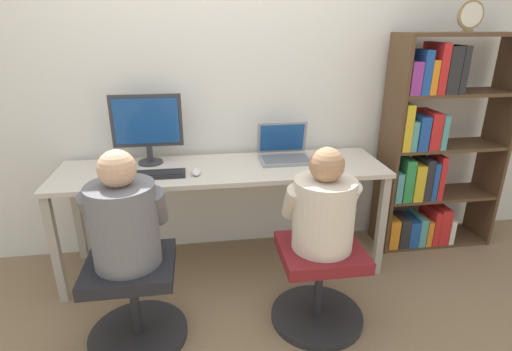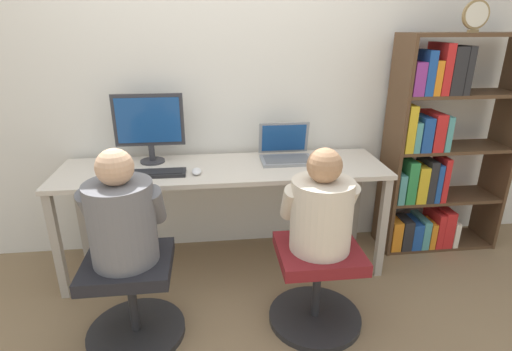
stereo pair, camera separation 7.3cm
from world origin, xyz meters
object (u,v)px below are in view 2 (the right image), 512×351
laptop (286,153)px  person_at_monitor (121,216)px  desktop_monitor (149,125)px  desk_clock (476,15)px  office_chair_left (132,296)px  bookshelf (434,154)px  keyboard (150,173)px  office_chair_right (317,283)px  person_at_laptop (321,209)px

laptop → person_at_monitor: size_ratio=0.59×
desktop_monitor → desk_clock: desk_clock is taller
office_chair_left → person_at_monitor: size_ratio=0.90×
person_at_monitor → bookshelf: bookshelf is taller
keyboard → person_at_monitor: 0.55m
laptop → office_chair_left: 1.34m
office_chair_left → laptop: bearing=37.5°
laptop → desktop_monitor: bearing=176.7°
desktop_monitor → laptop: bearing=-3.3°
laptop → office_chair_right: laptop is taller
person_at_laptop → desk_clock: desk_clock is taller
keyboard → desk_clock: bearing=3.3°
laptop → person_at_laptop: person_at_laptop is taller
person_at_laptop → bookshelf: size_ratio=0.36×
office_chair_right → person_at_monitor: bearing=179.7°
person_at_monitor → desk_clock: (2.14, 0.66, 0.95)m
keyboard → person_at_monitor: person_at_monitor is taller
desktop_monitor → office_chair_left: size_ratio=0.86×
desktop_monitor → keyboard: size_ratio=1.05×
laptop → bookshelf: 1.09m
bookshelf → person_at_monitor: bearing=-160.5°
desktop_monitor → desk_clock: (2.09, -0.13, 0.68)m
bookshelf → keyboard: bearing=-174.5°
office_chair_left → office_chair_right: same height
person_at_monitor → person_at_laptop: person_at_monitor is taller
keyboard → bookshelf: size_ratio=0.28×
office_chair_left → person_at_monitor: bearing=90.0°
keyboard → office_chair_left: bearing=-97.4°
desktop_monitor → person_at_laptop: (0.97, -0.80, -0.28)m
laptop → person_at_monitor: (-0.97, -0.74, -0.06)m
desk_clock → laptop: bearing=176.0°
laptop → office_chair_left: laptop is taller
person_at_monitor → office_chair_right: bearing=-0.3°
desktop_monitor → desk_clock: size_ratio=2.39×
office_chair_left → office_chair_right: 1.03m
keyboard → bookshelf: (1.99, 0.19, -0.01)m
keyboard → person_at_laptop: bearing=-29.6°
laptop → bookshelf: (1.09, -0.01, -0.05)m
desk_clock → office_chair_left: bearing=-162.8°
bookshelf → office_chair_left: bearing=-160.4°
desktop_monitor → office_chair_left: bearing=-94.1°
person_at_laptop → laptop: bearing=94.1°
office_chair_left → office_chair_right: (1.03, -0.00, 0.00)m
desktop_monitor → person_at_laptop: size_ratio=0.82×
desktop_monitor → laptop: 0.94m
laptop → person_at_laptop: bearing=-85.9°
laptop → person_at_monitor: bearing=-142.6°
person_at_monitor → desktop_monitor: bearing=85.9°
desktop_monitor → person_at_laptop: 1.29m
office_chair_left → bookshelf: 2.25m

